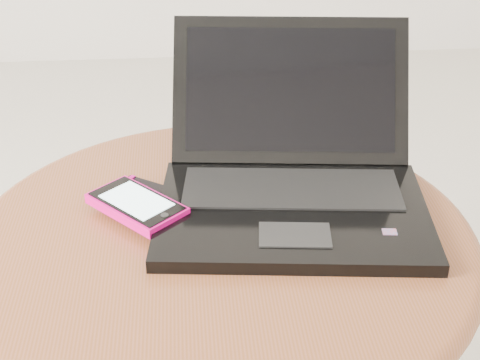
{
  "coord_description": "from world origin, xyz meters",
  "views": [
    {
      "loc": [
        0.08,
        -0.74,
        0.99
      ],
      "look_at": [
        0.14,
        0.02,
        0.56
      ],
      "focal_mm": 54.29,
      "sensor_mm": 36.0,
      "label": 1
    }
  ],
  "objects": [
    {
      "name": "phone_black",
      "position": [
        0.03,
        0.07,
        0.51
      ],
      "size": [
        0.14,
        0.12,
        0.01
      ],
      "color": "black",
      "rests_on": "table"
    },
    {
      "name": "table",
      "position": [
        0.12,
        -0.0,
        0.39
      ],
      "size": [
        0.63,
        0.63,
        0.5
      ],
      "color": "#582312",
      "rests_on": "ground"
    },
    {
      "name": "phone_pink",
      "position": [
        0.02,
        0.04,
        0.52
      ],
      "size": [
        0.13,
        0.14,
        0.02
      ],
      "color": "#D60772",
      "rests_on": "phone_black"
    },
    {
      "name": "laptop",
      "position": [
        0.21,
        0.06,
        0.54
      ],
      "size": [
        0.37,
        0.38,
        0.19
      ],
      "color": "black",
      "rests_on": "table"
    }
  ]
}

